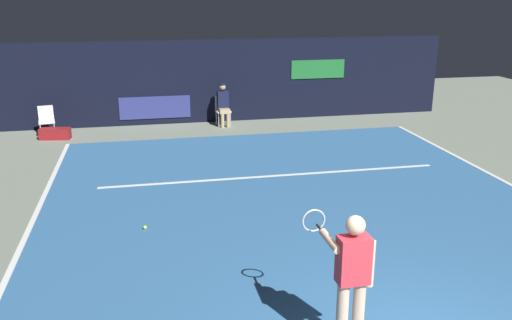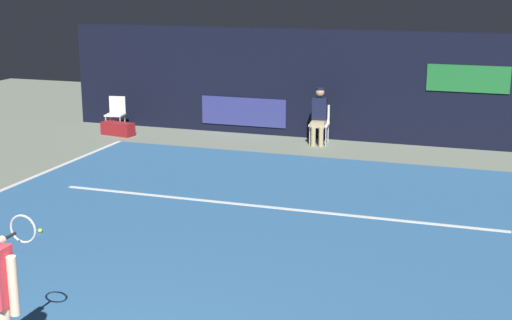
% 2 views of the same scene
% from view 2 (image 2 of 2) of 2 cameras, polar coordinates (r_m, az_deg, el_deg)
% --- Properties ---
extents(ground_plane, '(28.96, 28.96, 0.00)m').
position_cam_2_polar(ground_plane, '(10.66, -2.35, -6.87)').
color(ground_plane, gray).
extents(court_surface, '(9.96, 11.59, 0.01)m').
position_cam_2_polar(court_surface, '(10.65, -2.35, -6.84)').
color(court_surface, '#336699').
rests_on(court_surface, ground).
extents(line_service, '(7.77, 0.10, 0.01)m').
position_cam_2_polar(line_service, '(12.46, 1.01, -3.67)').
color(line_service, white).
rests_on(line_service, court_surface).
extents(back_wall, '(14.17, 0.33, 2.60)m').
position_cam_2_polar(back_wall, '(17.66, 6.81, 5.75)').
color(back_wall, black).
rests_on(back_wall, ground).
extents(line_judge_on_chair, '(0.47, 0.55, 1.32)m').
position_cam_2_polar(line_judge_on_chair, '(17.13, 4.92, 3.47)').
color(line_judge_on_chair, white).
rests_on(line_judge_on_chair, ground).
extents(courtside_chair_near, '(0.50, 0.48, 0.88)m').
position_cam_2_polar(courtside_chair_near, '(18.87, -10.79, 3.69)').
color(courtside_chair_near, white).
rests_on(courtside_chair_near, ground).
extents(tennis_ball, '(0.07, 0.07, 0.07)m').
position_cam_2_polar(tennis_ball, '(11.71, -16.38, -5.26)').
color(tennis_ball, '#CCE033').
rests_on(tennis_ball, court_surface).
extents(equipment_bag, '(0.88, 0.46, 0.32)m').
position_cam_2_polar(equipment_bag, '(18.47, -10.65, 2.39)').
color(equipment_bag, maroon).
rests_on(equipment_bag, ground).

